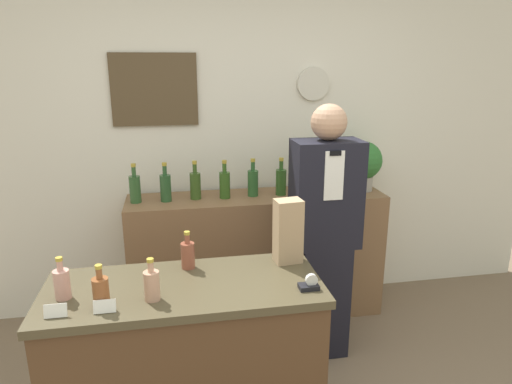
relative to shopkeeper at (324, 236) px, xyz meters
name	(u,v)px	position (x,y,z in m)	size (l,w,h in m)	color
back_wall	(233,138)	(-0.47, 0.85, 0.52)	(5.20, 0.09, 2.70)	silver
back_shelf	(257,256)	(-0.33, 0.56, -0.36)	(1.90, 0.45, 0.96)	brown
display_counter	(188,369)	(-0.91, -0.67, -0.38)	(1.29, 0.55, 0.92)	#4C331E
shopkeeper	(324,236)	(0.00, 0.00, 0.00)	(0.42, 0.27, 1.68)	black
potted_plant	(363,163)	(0.49, 0.57, 0.34)	(0.29, 0.29, 0.38)	#9E998E
paper_bag	(288,231)	(-0.37, -0.51, 0.25)	(0.14, 0.11, 0.33)	tan
tape_dispenser	(310,284)	(-0.35, -0.82, 0.11)	(0.09, 0.06, 0.07)	black
price_card_left	(55,311)	(-1.43, -0.86, 0.11)	(0.09, 0.02, 0.06)	white
price_card_right	(105,306)	(-1.24, -0.86, 0.11)	(0.09, 0.02, 0.06)	white
counter_bottle_0	(62,283)	(-1.43, -0.70, 0.16)	(0.07, 0.07, 0.19)	tan
counter_bottle_1	(101,291)	(-1.26, -0.81, 0.16)	(0.07, 0.07, 0.19)	brown
counter_bottle_2	(152,284)	(-1.05, -0.79, 0.16)	(0.07, 0.07, 0.19)	tan
counter_bottle_3	(188,254)	(-0.88, -0.49, 0.16)	(0.07, 0.07, 0.19)	brown
shelf_bottle_0	(135,188)	(-1.20, 0.56, 0.23)	(0.08, 0.08, 0.28)	#2D542B
shelf_bottle_1	(166,187)	(-0.99, 0.55, 0.23)	(0.08, 0.08, 0.28)	#284F29
shelf_bottle_2	(195,185)	(-0.78, 0.57, 0.23)	(0.08, 0.08, 0.28)	#32501E
shelf_bottle_3	(225,184)	(-0.57, 0.55, 0.23)	(0.08, 0.08, 0.28)	#31571E
shelf_bottle_4	(253,182)	(-0.36, 0.57, 0.23)	(0.08, 0.08, 0.28)	#2A582B
shelf_bottle_5	(281,181)	(-0.15, 0.56, 0.23)	(0.08, 0.08, 0.28)	#2C5320
shelf_bottle_6	(309,180)	(0.06, 0.56, 0.23)	(0.08, 0.08, 0.28)	#335923
shelf_bottle_7	(336,179)	(0.27, 0.55, 0.23)	(0.08, 0.08, 0.28)	#30522A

